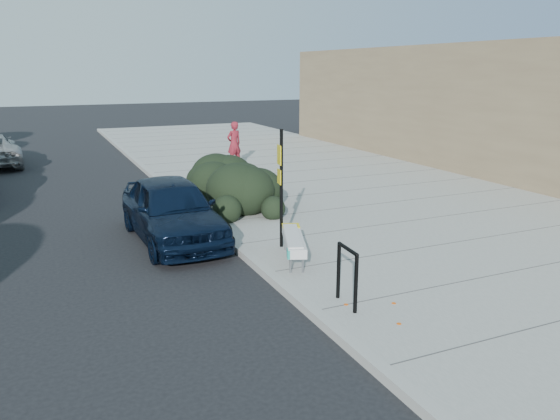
% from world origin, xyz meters
% --- Properties ---
extents(ground, '(120.00, 120.00, 0.00)m').
position_xyz_m(ground, '(0.00, 0.00, 0.00)').
color(ground, black).
rests_on(ground, ground).
extents(sidewalk_near, '(11.20, 50.00, 0.15)m').
position_xyz_m(sidewalk_near, '(5.60, 5.00, 0.07)').
color(sidewalk_near, gray).
rests_on(sidewalk_near, ground).
extents(curb_near, '(0.22, 50.00, 0.17)m').
position_xyz_m(curb_near, '(0.00, 5.00, 0.08)').
color(curb_near, '#9E9E99').
rests_on(curb_near, ground).
extents(bench, '(1.05, 1.92, 0.58)m').
position_xyz_m(bench, '(0.74, 0.44, 0.61)').
color(bench, gray).
rests_on(bench, sidewalk_near).
extents(bike_rack, '(0.12, 0.73, 1.07)m').
position_xyz_m(bike_rack, '(0.60, -2.00, 0.79)').
color(bike_rack, black).
rests_on(bike_rack, sidewalk_near).
extents(sign_post, '(0.13, 0.31, 2.74)m').
position_xyz_m(sign_post, '(0.89, 1.43, 1.70)').
color(sign_post, black).
rests_on(sign_post, sidewalk_near).
extents(hedge, '(2.39, 4.63, 1.72)m').
position_xyz_m(hedge, '(1.50, 5.99, 1.01)').
color(hedge, black).
rests_on(hedge, sidewalk_near).
extents(sedan_navy, '(2.03, 4.73, 1.59)m').
position_xyz_m(sedan_navy, '(-1.18, 3.40, 0.80)').
color(sedan_navy, black).
rests_on(sedan_navy, ground).
extents(pedestrian, '(0.78, 0.62, 1.87)m').
position_xyz_m(pedestrian, '(3.60, 12.26, 1.09)').
color(pedestrian, maroon).
rests_on(pedestrian, sidewalk_near).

